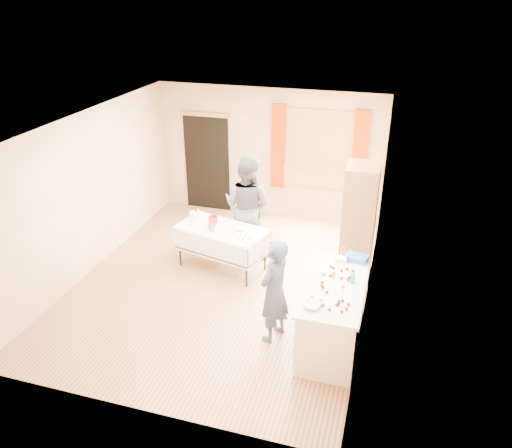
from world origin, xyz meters
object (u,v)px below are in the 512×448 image
(woman, at_px, (247,206))
(counter, at_px, (333,315))
(chair, at_px, (248,228))
(girl, at_px, (274,291))
(cabinet, at_px, (359,223))
(party_table, at_px, (222,244))

(woman, bearing_deg, counter, 143.60)
(counter, bearing_deg, woman, 131.25)
(chair, bearing_deg, girl, -72.36)
(counter, xyz_separation_m, girl, (-0.77, -0.10, 0.29))
(cabinet, bearing_deg, girl, -114.10)
(girl, bearing_deg, woman, -134.25)
(cabinet, bearing_deg, party_table, -169.02)
(counter, xyz_separation_m, party_table, (-2.06, 1.43, -0.01))
(party_table, distance_m, woman, 0.82)
(counter, xyz_separation_m, woman, (-1.82, 2.07, 0.45))
(counter, xyz_separation_m, chair, (-1.91, 2.42, -0.16))
(cabinet, relative_size, counter, 1.17)
(counter, distance_m, chair, 3.09)
(chair, height_order, woman, woman)
(counter, distance_m, woman, 2.79)
(party_table, bearing_deg, cabinet, 24.57)
(counter, bearing_deg, girl, -172.97)
(cabinet, bearing_deg, woman, 173.49)
(counter, height_order, woman, woman)
(counter, height_order, chair, chair)
(chair, xyz_separation_m, woman, (0.10, -0.35, 0.61))
(party_table, relative_size, chair, 1.64)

